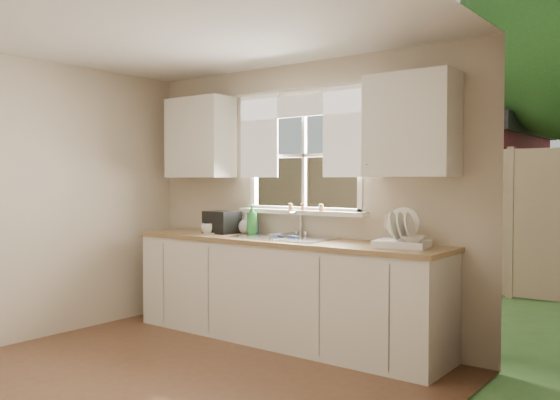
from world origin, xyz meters
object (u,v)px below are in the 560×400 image
Objects in this scene: dish_rack at (402,238)px; black_appliance at (222,222)px; soap_bottle_a at (252,219)px; cup at (207,228)px.

dish_rack reaches higher than black_appliance.
soap_bottle_a is 2.27× the size of cup.
dish_rack is at bearing 1.11° from black_appliance.
dish_rack is 1.52× the size of soap_bottle_a.
black_appliance is at bearing -159.39° from soap_bottle_a.
dish_rack is 1.60m from soap_bottle_a.
dish_rack is 1.50× the size of black_appliance.
black_appliance is at bearing 41.71° from cup.
dish_rack is at bearing -14.33° from cup.
soap_bottle_a is 0.45m from cup.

